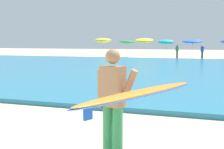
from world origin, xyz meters
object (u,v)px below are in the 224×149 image
(beach_umbrella_3, at_px, (166,42))
(beachgoer_near_row_mid, at_px, (202,52))
(beach_umbrella_1, at_px, (127,42))
(beachgoer_near_row_left, at_px, (177,51))
(surfer_with_board, at_px, (127,98))
(beach_umbrella_2, at_px, (144,41))
(beach_umbrella_4, at_px, (192,41))
(beach_umbrella_0, at_px, (103,40))

(beach_umbrella_3, relative_size, beachgoer_near_row_mid, 1.35)
(beach_umbrella_1, distance_m, beachgoer_near_row_left, 6.88)
(surfer_with_board, bearing_deg, beach_umbrella_3, 101.67)
(beachgoer_near_row_left, xyz_separation_m, beachgoer_near_row_mid, (2.88, -1.35, 0.00))
(beach_umbrella_2, bearing_deg, beach_umbrella_3, 3.98)
(beach_umbrella_4, bearing_deg, surfer_with_board, -83.14)
(beachgoer_near_row_mid, bearing_deg, beachgoer_near_row_left, 154.92)
(surfer_with_board, height_order, beach_umbrella_4, beach_umbrella_4)
(beach_umbrella_1, relative_size, beach_umbrella_2, 0.87)
(beach_umbrella_1, height_order, beach_umbrella_3, beach_umbrella_3)
(beach_umbrella_2, xyz_separation_m, beachgoer_near_row_mid, (6.64, -1.08, -1.16))
(beach_umbrella_4, bearing_deg, beach_umbrella_1, 166.93)
(beach_umbrella_1, distance_m, beach_umbrella_2, 3.52)
(beach_umbrella_0, xyz_separation_m, beachgoer_near_row_left, (9.03, -0.17, -1.20))
(beach_umbrella_2, height_order, beach_umbrella_4, beach_umbrella_2)
(beach_umbrella_2, distance_m, beach_umbrella_4, 5.43)
(beach_umbrella_4, bearing_deg, beachgoer_near_row_left, 179.28)
(surfer_with_board, height_order, beach_umbrella_1, beach_umbrella_1)
(beachgoer_near_row_mid, bearing_deg, beach_umbrella_1, 161.06)
(beach_umbrella_0, xyz_separation_m, beach_umbrella_3, (7.81, -0.26, -0.20))
(beach_umbrella_1, height_order, beachgoer_near_row_left, beach_umbrella_1)
(beach_umbrella_0, height_order, beachgoer_near_row_mid, beach_umbrella_0)
(beach_umbrella_2, height_order, beach_umbrella_3, beach_umbrella_2)
(beach_umbrella_1, relative_size, beachgoer_near_row_mid, 1.31)
(beach_umbrella_0, relative_size, beach_umbrella_2, 0.98)
(beach_umbrella_4, bearing_deg, beachgoer_near_row_mid, -47.44)
(surfer_with_board, bearing_deg, beachgoer_near_row_left, 99.63)
(beachgoer_near_row_mid, bearing_deg, beach_umbrella_0, 172.74)
(beach_umbrella_3, xyz_separation_m, beach_umbrella_4, (2.88, 0.07, 0.09))
(beach_umbrella_0, distance_m, beachgoer_near_row_left, 9.11)
(surfer_with_board, xyz_separation_m, beach_umbrella_2, (-9.45, 33.27, 0.97))
(beach_umbrella_2, distance_m, beachgoer_near_row_left, 3.94)
(beach_umbrella_0, bearing_deg, beach_umbrella_3, -1.92)
(beach_umbrella_0, relative_size, beach_umbrella_1, 1.12)
(surfer_with_board, xyz_separation_m, beach_umbrella_1, (-12.23, 35.43, 0.82))
(beach_umbrella_3, distance_m, beachgoer_near_row_mid, 4.40)
(beachgoer_near_row_left, height_order, beachgoer_near_row_mid, same)
(beach_umbrella_1, relative_size, beach_umbrella_3, 0.98)
(beach_umbrella_4, height_order, beachgoer_near_row_mid, beach_umbrella_4)
(surfer_with_board, distance_m, beach_umbrella_1, 37.49)
(beach_umbrella_0, bearing_deg, beach_umbrella_1, 34.58)
(beach_umbrella_1, height_order, beachgoer_near_row_mid, beach_umbrella_1)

